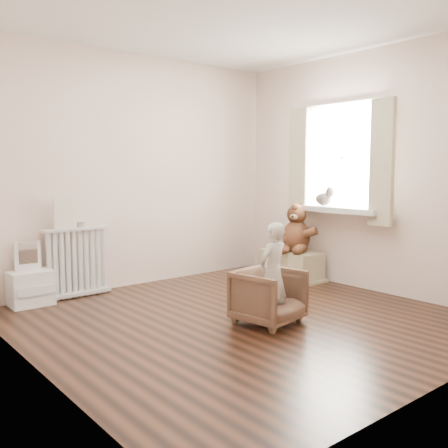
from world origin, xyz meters
TOP-DOWN VIEW (x-y plane):
  - floor at (0.00, 0.00)m, footprint 3.60×3.60m
  - ceiling at (0.00, 0.00)m, footprint 3.60×3.60m
  - back_wall at (0.00, 1.80)m, footprint 3.60×0.02m
  - left_wall at (-1.80, 0.00)m, footprint 0.02×3.60m
  - right_wall at (1.80, 0.00)m, footprint 0.02×3.60m
  - window at (1.76, 0.30)m, footprint 0.03×0.90m
  - window_sill at (1.67, 0.30)m, footprint 0.22×1.10m
  - curtain_left at (1.65, -0.27)m, footprint 0.06×0.26m
  - curtain_right at (1.65, 0.87)m, footprint 0.06×0.26m
  - radiator at (-0.81, 1.68)m, footprint 0.69×0.13m
  - paper_doll at (-0.94, 1.68)m, footprint 0.19×0.02m
  - tin_a at (-0.76, 1.68)m, footprint 0.09×0.09m
  - toy_vanity at (-1.30, 1.65)m, footprint 0.40×0.28m
  - armchair at (0.09, -0.23)m, footprint 0.58×0.60m
  - child at (0.09, -0.28)m, footprint 0.34×0.26m
  - toy_bench at (1.52, 0.85)m, footprint 0.39×0.74m
  - teddy_bear at (1.53, 0.78)m, footprint 0.57×0.52m
  - plush_cat at (1.66, 0.48)m, footprint 0.24×0.31m

SIDE VIEW (x-z plane):
  - floor at x=0.00m, z-range -0.01..0.01m
  - toy_bench at x=1.52m, z-range 0.03..0.37m
  - armchair at x=0.09m, z-range 0.00..0.47m
  - toy_vanity at x=-1.30m, z-range -0.04..0.59m
  - radiator at x=-0.81m, z-range 0.03..0.75m
  - child at x=0.09m, z-range 0.02..0.88m
  - teddy_bear at x=1.53m, z-range 0.38..0.96m
  - tin_a at x=-0.76m, z-range 0.73..0.78m
  - window_sill at x=1.67m, z-range 0.84..0.90m
  - paper_doll at x=-0.94m, z-range 0.73..1.04m
  - plush_cat at x=1.66m, z-range 0.89..1.11m
  - back_wall at x=0.00m, z-range 0.00..2.60m
  - left_wall at x=-1.80m, z-range 0.00..2.60m
  - right_wall at x=1.80m, z-range 0.00..2.60m
  - curtain_left at x=1.65m, z-range 0.74..2.04m
  - curtain_right at x=1.65m, z-range 0.74..2.04m
  - window at x=1.76m, z-range 0.90..2.00m
  - ceiling at x=0.00m, z-range 2.60..2.60m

